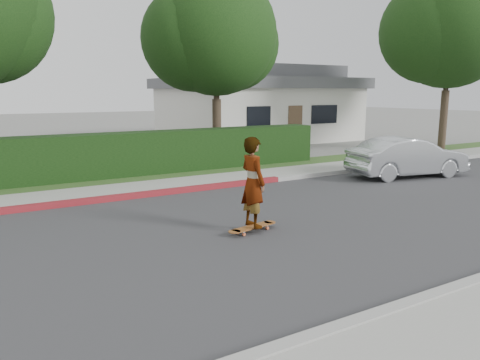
{
  "coord_description": "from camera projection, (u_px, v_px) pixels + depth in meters",
  "views": [
    {
      "loc": [
        -7.52,
        -7.8,
        2.8
      ],
      "look_at": [
        -2.59,
        0.39,
        1.0
      ],
      "focal_mm": 35.0,
      "sensor_mm": 36.0,
      "label": 1
    }
  ],
  "objects": [
    {
      "name": "ground",
      "position": [
        343.0,
        214.0,
        10.9
      ],
      "size": [
        120.0,
        120.0,
        0.0
      ],
      "primitive_type": "plane",
      "color": "slate",
      "rests_on": "ground"
    },
    {
      "name": "sidewalk_far",
      "position": [
        235.0,
        178.0,
        15.09
      ],
      "size": [
        60.0,
        1.6,
        0.12
      ],
      "primitive_type": "cube",
      "color": "gray",
      "rests_on": "ground"
    },
    {
      "name": "planting_strip",
      "position": [
        212.0,
        171.0,
        16.44
      ],
      "size": [
        60.0,
        1.6,
        0.1
      ],
      "primitive_type": "cube",
      "color": "#2D4C1E",
      "rests_on": "ground"
    },
    {
      "name": "tree_center",
      "position": [
        213.0,
        38.0,
        18.48
      ],
      "size": [
        5.66,
        4.84,
        7.44
      ],
      "color": "#33261C",
      "rests_on": "ground"
    },
    {
      "name": "skateboard",
      "position": [
        253.0,
        227.0,
        9.47
      ],
      "size": [
        1.25,
        0.47,
        0.11
      ],
      "rotation": [
        0.0,
        0.0,
        0.19
      ],
      "color": "#C95E37",
      "rests_on": "ground"
    },
    {
      "name": "house",
      "position": [
        257.0,
        104.0,
        28.03
      ],
      "size": [
        10.6,
        8.6,
        4.3
      ],
      "color": "beige",
      "rests_on": "ground"
    },
    {
      "name": "car_silver",
      "position": [
        408.0,
        157.0,
        15.56
      ],
      "size": [
        4.24,
        2.2,
        1.33
      ],
      "primitive_type": "imported",
      "rotation": [
        0.0,
        0.0,
        1.37
      ],
      "color": "silver",
      "rests_on": "ground"
    },
    {
      "name": "road",
      "position": [
        343.0,
        214.0,
        10.9
      ],
      "size": [
        60.0,
        8.0,
        0.01
      ],
      "primitive_type": "cube",
      "color": "#2D2D30",
      "rests_on": "ground"
    },
    {
      "name": "tree_right",
      "position": [
        447.0,
        31.0,
        21.81
      ],
      "size": [
        6.32,
        5.6,
        8.56
      ],
      "color": "#33261C",
      "rests_on": "ground"
    },
    {
      "name": "skateboarder",
      "position": [
        253.0,
        182.0,
        9.3
      ],
      "size": [
        0.45,
        0.68,
        1.82
      ],
      "primitive_type": "imported",
      "rotation": [
        0.0,
        0.0,
        1.6
      ],
      "color": "white",
      "rests_on": "skateboard"
    },
    {
      "name": "hedge",
      "position": [
        122.0,
        156.0,
        15.3
      ],
      "size": [
        15.0,
        1.0,
        1.5
      ],
      "primitive_type": "cube",
      "color": "black",
      "rests_on": "ground"
    },
    {
      "name": "curb_red_section",
      "position": [
        83.0,
        202.0,
        11.8
      ],
      "size": [
        12.0,
        0.21,
        0.15
      ],
      "primitive_type": "cube",
      "color": "maroon",
      "rests_on": "ground"
    },
    {
      "name": "curb_far",
      "position": [
        250.0,
        182.0,
        14.33
      ],
      "size": [
        60.0,
        0.2,
        0.15
      ],
      "primitive_type": "cube",
      "color": "#9E9E99",
      "rests_on": "ground"
    }
  ]
}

